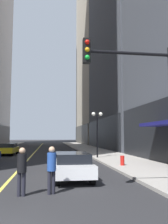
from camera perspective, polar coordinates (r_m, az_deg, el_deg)
name	(u,v)px	position (r m, az deg, el deg)	size (l,w,h in m)	color
ground_plane	(37,149)	(40.22, -11.03, -8.70)	(200.00, 200.00, 0.00)	#262628
sidewalk_right	(87,148)	(40.66, 0.80, -8.66)	(4.50, 78.00, 0.15)	#9E9991
lane_centre_stripe	(37,149)	(40.22, -11.03, -8.69)	(0.16, 70.00, 0.01)	#E5D64C
building_right_far	(103,18)	(75.14, 4.60, 21.49)	(13.07, 26.00, 73.17)	#B7AD99
storefront_awning_right	(168,123)	(16.88, 19.29, -2.58)	(1.60, 6.09, 3.12)	navy
car_white	(72,165)	(12.30, -2.90, -12.42)	(1.83, 4.40, 1.32)	silver
car_yellow	(8,149)	(28.88, -17.62, -8.31)	(1.98, 4.40, 1.32)	yellow
pedestrian_in_blue_hoodie	(52,166)	(9.28, -7.72, -12.64)	(0.43, 0.43, 1.76)	black
pedestrian_in_black_coat	(22,168)	(9.18, -14.58, -12.69)	(0.37, 0.37, 1.73)	black
traffic_light_near_right	(145,92)	(9.07, 14.24, 4.53)	(3.43, 0.35, 5.65)	black
street_lamp_right_mid	(97,124)	(22.85, 3.15, -2.95)	(1.06, 0.36, 4.43)	black
fire_hydrant_right	(122,162)	(16.98, 9.12, -11.59)	(0.28, 0.28, 0.80)	red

